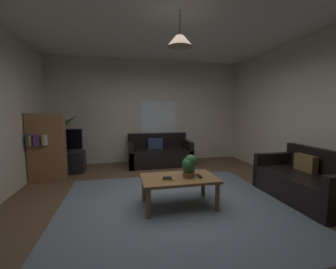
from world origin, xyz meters
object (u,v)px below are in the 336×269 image
object	(u,v)px
book_on_table_0	(168,179)
tv_stand	(64,162)
remote_on_table_0	(199,176)
tv	(63,140)
potted_palm_corner	(63,143)
couch_under_window	(159,155)
coffee_table	(179,182)
couch_right_side	(306,183)
pendant_lamp	(180,39)
book_on_table_1	(167,178)
potted_plant_on_table	(189,165)
bookshelf_corner	(47,147)

from	to	relation	value
book_on_table_0	tv_stand	size ratio (longest dim) A/B	0.18
remote_on_table_0	tv	size ratio (longest dim) A/B	0.19
tv	book_on_table_0	bearing A→B (deg)	-50.07
tv	potted_palm_corner	xyz separation A→B (m)	(-0.14, 0.53, -0.14)
remote_on_table_0	couch_under_window	bearing A→B (deg)	97.03
coffee_table	remote_on_table_0	xyz separation A→B (m)	(0.31, -0.05, 0.08)
couch_right_side	coffee_table	bearing A→B (deg)	-95.71
potted_palm_corner	couch_right_side	bearing A→B (deg)	-34.37
couch_under_window	tv_stand	world-z (taller)	couch_under_window
couch_under_window	pendant_lamp	xyz separation A→B (m)	(-0.16, -2.55, 2.18)
coffee_table	potted_palm_corner	size ratio (longest dim) A/B	0.81
book_on_table_1	remote_on_table_0	bearing A→B (deg)	5.11
book_on_table_0	tv	distance (m)	3.08
coffee_table	potted_palm_corner	xyz separation A→B (m)	(-2.29, 2.79, 0.24)
potted_plant_on_table	tv	bearing A→B (deg)	135.19
couch_under_window	remote_on_table_0	size ratio (longest dim) A/B	10.26
couch_right_side	tv_stand	world-z (taller)	couch_right_side
book_on_table_1	potted_plant_on_table	bearing A→B (deg)	11.28
book_on_table_0	potted_palm_corner	size ratio (longest dim) A/B	0.11
tv_stand	remote_on_table_0	bearing A→B (deg)	-43.51
remote_on_table_0	tv	distance (m)	3.39
book_on_table_0	potted_plant_on_table	world-z (taller)	potted_plant_on_table
couch_under_window	remote_on_table_0	distance (m)	2.61
tv_stand	bookshelf_corner	bearing A→B (deg)	-109.13
potted_palm_corner	bookshelf_corner	bearing A→B (deg)	-92.62
couch_under_window	book_on_table_1	bearing A→B (deg)	-97.66
coffee_table	bookshelf_corner	distance (m)	2.94
couch_right_side	coffee_table	xyz separation A→B (m)	(-2.10, 0.21, 0.11)
tv_stand	couch_right_side	bearing A→B (deg)	-30.39
couch_under_window	tv	size ratio (longest dim) A/B	1.93
coffee_table	book_on_table_0	world-z (taller)	book_on_table_0
book_on_table_1	potted_palm_corner	world-z (taller)	potted_palm_corner
book_on_table_1	tv_stand	bearing A→B (deg)	129.40
potted_plant_on_table	tv_stand	bearing A→B (deg)	134.92
remote_on_table_0	tv	bearing A→B (deg)	140.50
book_on_table_0	remote_on_table_0	bearing A→B (deg)	4.51
coffee_table	book_on_table_0	xyz separation A→B (m)	(-0.18, -0.09, 0.08)
pendant_lamp	book_on_table_0	bearing A→B (deg)	-154.54
tv	bookshelf_corner	bearing A→B (deg)	-109.87
potted_palm_corner	pendant_lamp	bearing A→B (deg)	-50.66
bookshelf_corner	remote_on_table_0	bearing A→B (deg)	-34.22
book_on_table_0	potted_palm_corner	bearing A→B (deg)	126.16
potted_palm_corner	couch_under_window	bearing A→B (deg)	-5.70
couch_right_side	potted_plant_on_table	distance (m)	1.99
potted_palm_corner	pendant_lamp	world-z (taller)	pendant_lamp
couch_right_side	coffee_table	world-z (taller)	couch_right_side
couch_under_window	couch_right_side	world-z (taller)	same
tv_stand	potted_plant_on_table	bearing A→B (deg)	-45.08
potted_plant_on_table	pendant_lamp	world-z (taller)	pendant_lamp
remote_on_table_0	tv_stand	size ratio (longest dim) A/B	0.18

